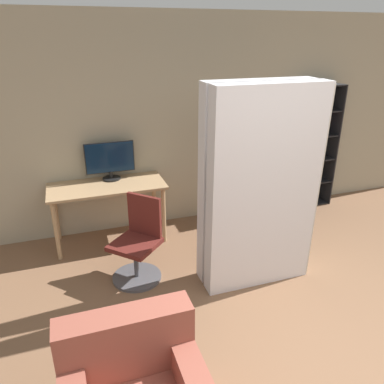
% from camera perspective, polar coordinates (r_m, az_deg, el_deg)
% --- Properties ---
extents(wall_back, '(8.00, 0.06, 2.70)m').
position_cam_1_polar(wall_back, '(5.04, 1.58, 10.60)').
color(wall_back, tan).
rests_on(wall_back, ground).
extents(desk, '(1.38, 0.62, 0.75)m').
position_cam_1_polar(desk, '(4.64, -12.76, -0.07)').
color(desk, tan).
rests_on(desk, ground).
extents(monitor, '(0.60, 0.22, 0.47)m').
position_cam_1_polar(monitor, '(4.69, -12.39, 4.86)').
color(monitor, black).
rests_on(monitor, desk).
extents(office_chair, '(0.62, 0.62, 0.89)m').
position_cam_1_polar(office_chair, '(4.01, -8.19, -8.34)').
color(office_chair, '#4C4C51').
rests_on(office_chair, ground).
extents(bookshelf, '(0.65, 0.29, 1.79)m').
position_cam_1_polar(bookshelf, '(5.77, 17.21, 6.27)').
color(bookshelf, black).
rests_on(bookshelf, ground).
extents(mattress_near, '(1.12, 0.23, 2.05)m').
position_cam_1_polar(mattress_near, '(3.65, 11.03, -0.04)').
color(mattress_near, silver).
rests_on(mattress_near, ground).
extents(mattress_far, '(1.12, 0.22, 2.05)m').
position_cam_1_polar(mattress_far, '(3.83, 9.35, 1.23)').
color(mattress_far, silver).
rests_on(mattress_far, ground).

